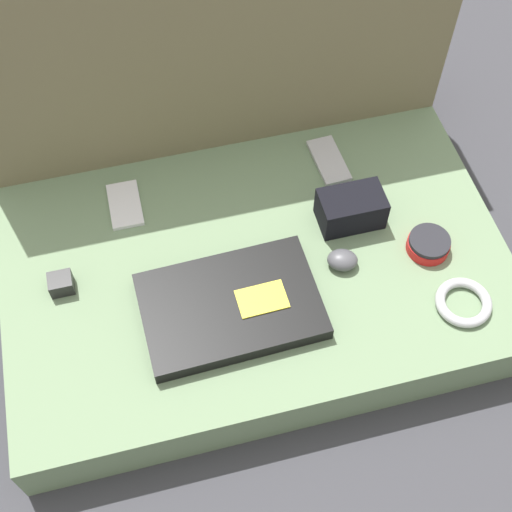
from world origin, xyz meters
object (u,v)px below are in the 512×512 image
speaker_puck (429,244)px  camera_pouch (351,209)px  laptop (231,306)px  computer_mouse (342,260)px  phone_black (125,205)px  phone_silver (329,161)px  charger_brick (61,284)px

speaker_puck → camera_pouch: 0.16m
laptop → camera_pouch: camera_pouch is taller
speaker_puck → computer_mouse: bearing=178.1°
phone_black → camera_pouch: (0.43, -0.14, 0.03)m
laptop → phone_silver: bearing=44.8°
laptop → speaker_puck: 0.40m
laptop → speaker_puck: size_ratio=3.95×
computer_mouse → phone_silver: size_ratio=0.55×
phone_silver → camera_pouch: size_ratio=1.01×
computer_mouse → camera_pouch: bearing=82.8°
laptop → speaker_puck: laptop is taller
computer_mouse → phone_black: computer_mouse is taller
speaker_puck → charger_brick: 0.70m
camera_pouch → charger_brick: bearing=-178.0°
computer_mouse → speaker_puck: size_ratio=0.85×
laptop → speaker_puck: (0.40, 0.04, -0.00)m
phone_black → charger_brick: bearing=-130.4°
camera_pouch → computer_mouse: bearing=-115.7°
speaker_puck → phone_silver: size_ratio=0.65×
speaker_puck → phone_silver: bearing=115.1°
phone_silver → phone_black: (-0.44, -0.01, -0.00)m
phone_silver → phone_black: 0.44m
phone_black → camera_pouch: 0.46m
phone_silver → charger_brick: 0.60m
charger_brick → phone_silver: bearing=16.6°
laptop → computer_mouse: size_ratio=4.67×
laptop → speaker_puck: bearing=3.9°
laptop → camera_pouch: (0.28, 0.14, 0.02)m
laptop → camera_pouch: 0.31m
laptop → camera_pouch: size_ratio=2.59×
phone_silver → camera_pouch: bearing=-94.9°
laptop → camera_pouch: bearing=25.8°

